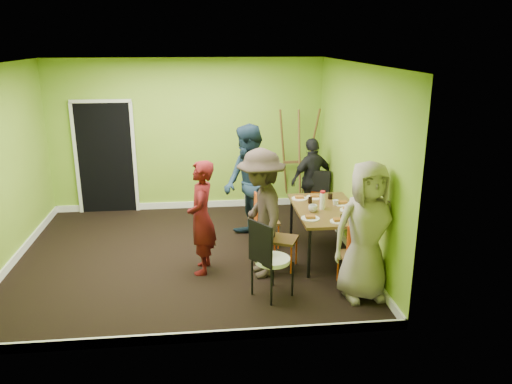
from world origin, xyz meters
TOP-DOWN VIEW (x-y plane):
  - ground at (0.00, 0.00)m, footprint 5.00×5.00m
  - room_walls at (-0.02, 0.04)m, footprint 5.04×4.54m
  - dining_table at (2.05, -0.19)m, footprint 0.90×1.50m
  - chair_left_far at (1.16, 0.26)m, footprint 0.39×0.38m
  - chair_left_near at (1.29, -0.49)m, footprint 0.50×0.50m
  - chair_back_end at (2.26, 1.20)m, footprint 0.52×0.56m
  - chair_front_end at (2.20, -1.24)m, footprint 0.40×0.40m
  - chair_bentwood at (1.04, -1.35)m, footprint 0.56×0.55m
  - easel at (2.04, 2.02)m, footprint 0.77×0.72m
  - plate_near_left at (1.74, 0.28)m, footprint 0.24×0.24m
  - plate_near_right at (1.72, -0.61)m, footprint 0.26×0.26m
  - plate_far_back at (1.99, 0.31)m, footprint 0.26×0.26m
  - plate_far_front at (2.07, -0.76)m, footprint 0.22×0.22m
  - plate_wall_back at (2.33, -0.05)m, footprint 0.26×0.26m
  - plate_wall_front at (2.34, -0.32)m, footprint 0.23×0.23m
  - thermos at (1.98, -0.22)m, footprint 0.08×0.08m
  - blue_bottle at (2.35, -0.45)m, footprint 0.07×0.07m
  - orange_bottle at (2.01, 0.02)m, footprint 0.04×0.04m
  - glass_mid at (1.86, 0.06)m, footprint 0.06×0.06m
  - glass_back at (2.21, 0.23)m, footprint 0.07×0.07m
  - glass_front at (2.14, -0.74)m, footprint 0.07×0.07m
  - cup_a at (1.82, -0.32)m, footprint 0.13×0.13m
  - cup_b at (2.21, -0.07)m, footprint 0.09×0.09m
  - person_standing at (0.23, -0.51)m, footprint 0.44×0.61m
  - person_left_far at (0.97, 0.46)m, footprint 0.96×1.09m
  - person_left_near at (1.03, -0.69)m, footprint 0.76×1.20m
  - person_back_end at (2.18, 1.38)m, footprint 0.94×0.68m
  - person_front_end at (2.23, -1.45)m, footprint 0.90×0.62m

SIDE VIEW (x-z plane):
  - ground at x=0.00m, z-range 0.00..0.00m
  - chair_left_far at x=1.16m, z-range 0.05..0.93m
  - chair_left_near at x=1.29m, z-range 0.06..0.97m
  - chair_front_end at x=2.20m, z-range 0.06..0.97m
  - chair_bentwood at x=1.04m, z-range 0.05..1.08m
  - chair_back_end at x=2.26m, z-range 0.19..1.12m
  - dining_table at x=2.05m, z-range 0.32..1.07m
  - person_back_end at x=2.18m, z-range 0.00..1.48m
  - plate_near_left at x=1.74m, z-range 0.75..0.76m
  - plate_near_right at x=1.72m, z-range 0.75..0.76m
  - plate_far_back at x=1.99m, z-range 0.75..0.76m
  - plate_far_front at x=2.07m, z-range 0.75..0.76m
  - plate_wall_back at x=2.33m, z-range 0.75..0.76m
  - plate_wall_front at x=2.34m, z-range 0.75..0.76m
  - orange_bottle at x=2.01m, z-range 0.75..0.83m
  - cup_b at x=2.21m, z-range 0.75..0.83m
  - person_standing at x=0.23m, z-range 0.00..1.59m
  - glass_back at x=2.21m, z-range 0.75..0.84m
  - glass_front at x=2.14m, z-range 0.75..0.84m
  - glass_mid at x=1.86m, z-range 0.75..0.84m
  - cup_a at x=1.82m, z-range 0.75..0.85m
  - blue_bottle at x=2.35m, z-range 0.75..0.95m
  - thermos at x=1.98m, z-range 0.75..0.99m
  - person_front_end at x=2.23m, z-range 0.00..1.76m
  - person_left_near at x=1.03m, z-range 0.00..1.76m
  - person_left_far at x=0.97m, z-range 0.00..1.88m
  - easel at x=2.04m, z-range -0.01..1.90m
  - room_walls at x=-0.02m, z-range -0.42..2.40m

